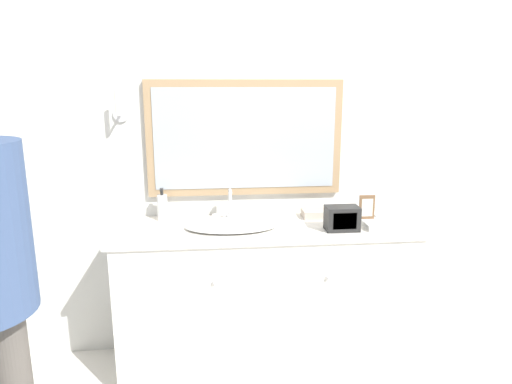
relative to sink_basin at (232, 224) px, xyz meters
name	(u,v)px	position (x,y,z in m)	size (l,w,h in m)	color
wall_back	(260,153)	(0.20, 0.31, 0.36)	(8.00, 0.18, 2.55)	silver
vanity_counter	(266,297)	(0.20, 0.02, -0.47)	(1.75, 0.54, 0.90)	silver
sink_basin	(232,224)	(0.00, 0.00, 0.00)	(0.53, 0.36, 0.19)	white
soap_bottle	(163,207)	(-0.40, 0.18, 0.06)	(0.06, 0.06, 0.20)	white
appliance_box	(342,218)	(0.61, -0.11, 0.05)	(0.18, 0.11, 0.14)	black
picture_frame	(367,207)	(0.82, 0.08, 0.06)	(0.09, 0.01, 0.15)	brown
hand_towel_near_sink	(382,225)	(0.85, -0.09, 0.00)	(0.20, 0.14, 0.03)	white
hand_towel_far_corner	(316,214)	(0.52, 0.16, 0.00)	(0.17, 0.13, 0.05)	#B7A899
metal_tray	(384,214)	(0.96, 0.17, -0.01)	(0.14, 0.12, 0.01)	silver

